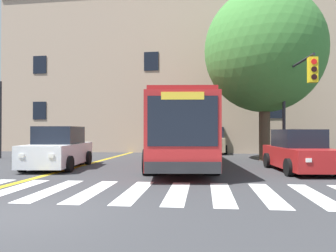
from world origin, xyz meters
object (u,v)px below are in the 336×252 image
at_px(car_red_far_lane, 299,152).
at_px(street_tree_curbside_large, 264,51).
at_px(car_tan_behind_bus, 212,141).
at_px(car_white_near_lane, 59,149).
at_px(traffic_light_near_corner, 295,92).
at_px(city_bus, 179,130).

distance_m(car_red_far_lane, street_tree_curbside_large, 7.26).
bearing_deg(car_red_far_lane, car_tan_behind_bus, 109.13).
distance_m(car_white_near_lane, car_red_far_lane, 10.37).
bearing_deg(traffic_light_near_corner, car_tan_behind_bus, 113.83).
height_order(car_white_near_lane, street_tree_curbside_large, street_tree_curbside_large).
distance_m(city_bus, car_red_far_lane, 5.51).
distance_m(car_white_near_lane, car_tan_behind_bus, 12.68).
bearing_deg(car_tan_behind_bus, car_white_near_lane, -122.03).
relative_size(car_red_far_lane, traffic_light_near_corner, 0.91).
relative_size(car_tan_behind_bus, traffic_light_near_corner, 0.94).
xyz_separation_m(car_tan_behind_bus, street_tree_curbside_large, (2.97, -5.65, 5.27)).
xyz_separation_m(car_white_near_lane, traffic_light_near_corner, (10.62, 1.94, 2.63)).
relative_size(car_tan_behind_bus, street_tree_curbside_large, 0.50).
bearing_deg(city_bus, car_red_far_lane, -19.03).
xyz_separation_m(city_bus, car_white_near_lane, (-5.24, -2.01, -0.86)).
height_order(city_bus, car_white_near_lane, city_bus).
bearing_deg(car_tan_behind_bus, car_red_far_lane, -70.87).
relative_size(city_bus, traffic_light_near_corner, 2.34).
bearing_deg(car_white_near_lane, car_red_far_lane, 1.31).
relative_size(car_red_far_lane, street_tree_curbside_large, 0.48).
distance_m(city_bus, traffic_light_near_corner, 5.66).
bearing_deg(car_red_far_lane, car_white_near_lane, -178.69).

